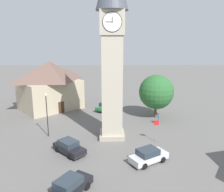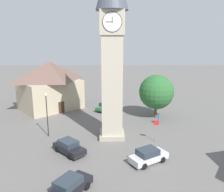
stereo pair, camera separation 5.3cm
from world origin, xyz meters
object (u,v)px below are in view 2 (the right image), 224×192
road_sign (156,127)px  pedestrian (159,118)px  car_blue_kerb (148,156)px  car_silver_kerb (105,106)px  building_terrace_right (50,85)px  car_red_corner (69,186)px  car_white_side (69,147)px  tree (156,92)px  clock_tower (112,32)px  lamp_post (47,109)px

road_sign → pedestrian: bearing=-106.0°
car_blue_kerb → pedestrian: bearing=-107.8°
car_silver_kerb → building_terrace_right: 11.10m
car_red_corner → pedestrian: size_ratio=2.59×
car_blue_kerb → road_sign: 5.50m
car_silver_kerb → car_white_side: 16.92m
car_blue_kerb → pedestrian: pedestrian is taller
tree → building_terrace_right: 19.59m
clock_tower → tree: clock_tower is taller
tree → car_silver_kerb: bearing=-26.1°
car_white_side → pedestrian: 15.22m
car_blue_kerb → building_terrace_right: (15.04, -20.02, 3.82)m
tree → road_sign: tree is taller
car_red_corner → tree: 22.63m
road_sign → car_white_side: bearing=15.6°
tree → road_sign: bearing=78.5°
car_blue_kerb → car_red_corner: 8.84m
tree → lamp_post: 17.61m
car_blue_kerb → road_sign: road_sign is taller
clock_tower → car_silver_kerb: bearing=-85.0°
building_terrace_right → tree: bearing=163.5°
car_white_side → lamp_post: lamp_post is taller
car_white_side → road_sign: bearing=-164.4°
clock_tower → pedestrian: (-7.27, -4.58, -12.44)m
car_blue_kerb → car_silver_kerb: bearing=-75.8°
clock_tower → tree: 14.10m
lamp_post → tree: bearing=-154.6°
road_sign → tree: bearing=-101.5°
clock_tower → tree: bearing=-133.6°
car_silver_kerb → building_terrace_right: bearing=-7.8°
car_silver_kerb → car_red_corner: (2.62, 23.55, 0.00)m
tree → road_sign: size_ratio=2.56×
car_blue_kerb → tree: 15.37m
car_silver_kerb → car_red_corner: 23.69m
building_terrace_right → road_sign: building_terrace_right is taller
tree → car_red_corner: bearing=60.3°
car_red_corner → car_white_side: same height
car_red_corner → building_terrace_right: building_terrace_right is taller
car_red_corner → pedestrian: bearing=-124.1°
car_white_side → pedestrian: pedestrian is taller
car_white_side → building_terrace_right: size_ratio=0.31×
clock_tower → road_sign: bearing=163.7°
clock_tower → road_sign: clock_tower is taller
tree → road_sign: (1.92, 9.41, -2.43)m
car_white_side → road_sign: road_sign is taller
car_silver_kerb → pedestrian: 11.11m
car_white_side → building_terrace_right: bearing=-70.1°
car_red_corner → lamp_post: 13.16m
car_blue_kerb → car_white_side: (8.58, -2.15, 0.00)m
tree → lamp_post: (15.90, 7.55, -0.50)m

